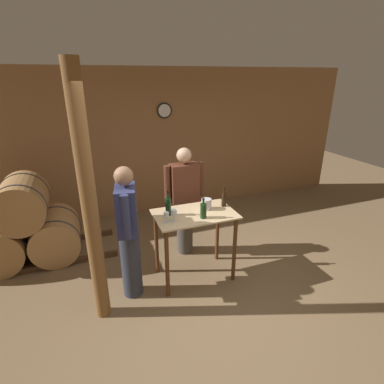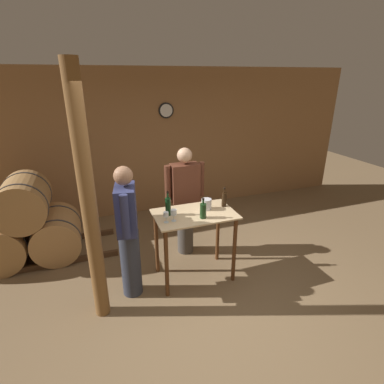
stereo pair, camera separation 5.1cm
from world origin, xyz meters
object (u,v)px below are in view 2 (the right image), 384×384
(wine_bottle_far_left, at_px, (168,206))
(wine_bottle_center, at_px, (224,199))
(wine_glass_near_center, at_px, (174,213))
(wooden_post, at_px, (89,205))
(person_visitor_with_scarf, at_px, (185,200))
(person_host, at_px, (128,231))
(ice_bucket, at_px, (206,204))
(wine_glass_near_left, at_px, (166,215))
(wine_bottle_left, at_px, (203,210))

(wine_bottle_far_left, bearing_deg, wine_bottle_center, 0.67)
(wine_glass_near_center, bearing_deg, wooden_post, -169.43)
(wine_glass_near_center, height_order, person_visitor_with_scarf, person_visitor_with_scarf)
(wine_bottle_far_left, height_order, person_host, person_host)
(wine_bottle_center, height_order, person_visitor_with_scarf, person_visitor_with_scarf)
(wine_bottle_far_left, distance_m, person_visitor_with_scarf, 0.72)
(wine_bottle_center, distance_m, person_visitor_with_scarf, 0.68)
(wine_bottle_far_left, height_order, wine_glass_near_center, wine_bottle_far_left)
(wine_glass_near_center, height_order, ice_bucket, wine_glass_near_center)
(wine_glass_near_left, bearing_deg, ice_bucket, 17.91)
(person_host, distance_m, person_visitor_with_scarf, 1.15)
(wine_bottle_far_left, xyz_separation_m, person_host, (-0.52, -0.12, -0.19))
(person_host, bearing_deg, wine_bottle_center, 5.94)
(wine_glass_near_left, relative_size, wine_glass_near_center, 0.90)
(wine_bottle_left, bearing_deg, wooden_post, -174.16)
(wine_bottle_far_left, distance_m, wine_bottle_left, 0.44)
(wine_glass_near_left, height_order, person_visitor_with_scarf, person_visitor_with_scarf)
(wine_bottle_center, xyz_separation_m, person_visitor_with_scarf, (-0.36, 0.55, -0.18))
(wine_bottle_far_left, height_order, wine_bottle_center, wine_bottle_far_left)
(ice_bucket, bearing_deg, wooden_post, -165.89)
(wine_bottle_far_left, height_order, ice_bucket, wine_bottle_far_left)
(wine_bottle_left, xyz_separation_m, wine_glass_near_center, (-0.36, 0.04, 0.01))
(wine_bottle_far_left, bearing_deg, person_visitor_with_scarf, 54.28)
(wine_glass_near_left, bearing_deg, wine_bottle_center, 13.21)
(wine_bottle_far_left, xyz_separation_m, wine_glass_near_center, (0.02, -0.18, -0.01))
(wine_glass_near_left, relative_size, person_host, 0.08)
(wine_bottle_center, bearing_deg, person_visitor_with_scarf, 123.07)
(wine_bottle_left, xyz_separation_m, person_visitor_with_scarf, (0.03, 0.78, -0.17))
(ice_bucket, height_order, person_host, person_host)
(wine_bottle_far_left, relative_size, wine_glass_near_center, 2.11)
(ice_bucket, bearing_deg, wine_glass_near_center, -159.57)
(wooden_post, height_order, wine_bottle_far_left, wooden_post)
(ice_bucket, relative_size, person_visitor_with_scarf, 0.09)
(wine_bottle_left, xyz_separation_m, person_host, (-0.89, 0.10, -0.16))
(wooden_post, bearing_deg, wine_glass_near_left, 11.33)
(wooden_post, xyz_separation_m, wine_glass_near_left, (0.82, 0.17, -0.32))
(wine_bottle_far_left, relative_size, ice_bucket, 2.22)
(wooden_post, xyz_separation_m, wine_glass_near_center, (0.92, 0.17, -0.31))
(wine_glass_near_center, bearing_deg, wine_bottle_far_left, 95.45)
(wine_bottle_center, bearing_deg, person_host, -174.06)
(wooden_post, bearing_deg, wine_bottle_center, 12.28)
(wooden_post, height_order, person_host, wooden_post)
(wine_bottle_far_left, bearing_deg, wine_glass_near_left, -112.09)
(wooden_post, relative_size, wine_glass_near_left, 20.39)
(wine_bottle_left, xyz_separation_m, wine_glass_near_left, (-0.45, 0.04, -0.00))
(wine_glass_near_center, distance_m, person_host, 0.57)
(wooden_post, xyz_separation_m, person_host, (0.38, 0.23, -0.48))
(wooden_post, relative_size, wine_bottle_center, 10.11)
(wine_glass_near_center, relative_size, person_host, 0.09)
(ice_bucket, bearing_deg, person_host, -173.03)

